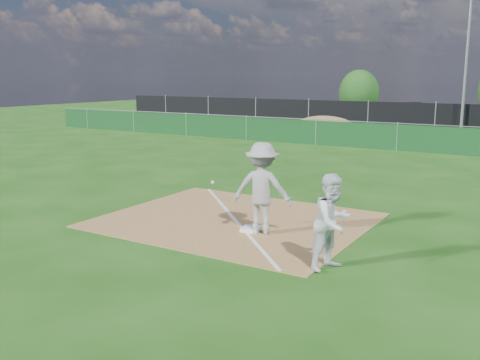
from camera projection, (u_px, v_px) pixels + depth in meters
name	position (u px, v px, depth m)	size (l,w,h in m)	color
ground	(360.00, 166.00, 20.30)	(90.00, 90.00, 0.00)	#1C4E10
infield_dirt	(235.00, 220.00, 12.76)	(6.00, 5.00, 0.02)	olive
foul_line	(235.00, 219.00, 12.75)	(0.08, 7.00, 0.01)	white
green_fence	(397.00, 138.00, 24.37)	(44.00, 0.05, 1.20)	#103C19
dirt_mound	(324.00, 126.00, 29.86)	(3.38, 2.60, 1.17)	olive
black_fence	(435.00, 119.00, 31.01)	(46.00, 0.04, 1.80)	black
parking_lot	(450.00, 127.00, 35.37)	(46.00, 9.00, 0.01)	black
light_pole	(466.00, 64.00, 29.39)	(0.16, 0.16, 8.00)	slate
first_base	(251.00, 229.00, 11.83)	(0.39, 0.39, 0.08)	white
play_at_first	(262.00, 188.00, 11.52)	(1.90, 1.06, 1.99)	#ABAAAD
runner	(332.00, 222.00, 9.43)	(0.84, 0.66, 1.73)	white
car_left	(372.00, 113.00, 38.38)	(1.64, 4.07, 1.39)	#9EA1A5
car_mid	(418.00, 115.00, 35.48)	(1.69, 4.86, 1.60)	black
tree_left	(359.00, 93.00, 43.57)	(3.23, 3.23, 3.83)	#382316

